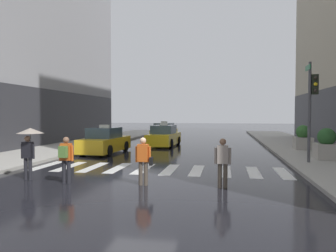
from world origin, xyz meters
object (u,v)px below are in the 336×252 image
(taxi_lead, at_px, (105,142))
(taxi_second, at_px, (164,137))
(pedestrian_with_handbag, at_px, (144,158))
(pedestrian_plain_coat, at_px, (223,160))
(planter_near_corner, at_px, (326,145))
(pedestrian_with_umbrella, at_px, (29,139))
(taxi_third, at_px, (164,132))
(traffic_light_pole, at_px, (312,97))
(pedestrian_with_backpack, at_px, (66,156))
(planter_mid_block, at_px, (303,138))

(taxi_lead, xyz_separation_m, taxi_second, (2.83, 5.11, 0.00))
(taxi_lead, height_order, pedestrian_with_handbag, taxi_lead)
(pedestrian_plain_coat, distance_m, planter_near_corner, 8.52)
(pedestrian_with_umbrella, xyz_separation_m, pedestrian_with_handbag, (4.41, -0.12, -0.58))
(taxi_third, bearing_deg, pedestrian_with_umbrella, -93.76)
(pedestrian_plain_coat, bearing_deg, pedestrian_with_handbag, -178.92)
(traffic_light_pole, distance_m, pedestrian_with_handbag, 9.12)
(taxi_lead, bearing_deg, pedestrian_with_backpack, -77.28)
(taxi_third, distance_m, pedestrian_with_handbag, 20.12)
(taxi_third, bearing_deg, taxi_lead, -98.05)
(pedestrian_with_umbrella, height_order, pedestrian_plain_coat, pedestrian_with_umbrella)
(pedestrian_with_backpack, xyz_separation_m, pedestrian_plain_coat, (5.47, 0.25, -0.03))
(traffic_light_pole, bearing_deg, taxi_third, 124.80)
(taxi_lead, xyz_separation_m, planter_near_corner, (12.61, -1.61, 0.15))
(pedestrian_with_handbag, xyz_separation_m, planter_mid_block, (7.82, 11.50, -0.06))
(traffic_light_pole, relative_size, pedestrian_with_umbrella, 2.47)
(traffic_light_pole, xyz_separation_m, pedestrian_with_umbrella, (-11.23, -5.47, -1.74))
(pedestrian_with_backpack, xyz_separation_m, planter_near_corner, (10.67, 7.00, -0.10))
(pedestrian_with_handbag, relative_size, pedestrian_plain_coat, 1.00)
(pedestrian_with_backpack, bearing_deg, pedestrian_with_umbrella, 169.03)
(traffic_light_pole, bearing_deg, pedestrian_with_umbrella, -154.05)
(taxi_lead, height_order, taxi_third, same)
(traffic_light_pole, distance_m, taxi_second, 12.07)
(taxi_lead, xyz_separation_m, pedestrian_plain_coat, (7.42, -8.37, 0.21))
(taxi_third, relative_size, planter_near_corner, 2.88)
(taxi_second, xyz_separation_m, pedestrian_with_umbrella, (-2.50, -13.41, 0.79))
(taxi_third, relative_size, pedestrian_with_handbag, 2.79)
(taxi_third, bearing_deg, planter_near_corner, -49.95)
(pedestrian_with_handbag, distance_m, pedestrian_plain_coat, 2.69)
(planter_near_corner, relative_size, planter_mid_block, 1.00)
(traffic_light_pole, height_order, taxi_lead, traffic_light_pole)
(pedestrian_with_backpack, distance_m, planter_near_corner, 12.76)
(pedestrian_with_umbrella, bearing_deg, planter_mid_block, 42.95)
(taxi_second, distance_m, taxi_third, 6.47)
(pedestrian_with_umbrella, distance_m, planter_near_corner, 14.01)
(taxi_second, relative_size, planter_mid_block, 2.89)
(traffic_light_pole, bearing_deg, pedestrian_plain_coat, -126.80)
(pedestrian_with_handbag, height_order, pedestrian_plain_coat, same)
(planter_near_corner, distance_m, planter_mid_block, 4.70)
(taxi_lead, relative_size, pedestrian_with_handbag, 2.80)
(pedestrian_with_umbrella, bearing_deg, pedestrian_with_backpack, -10.97)
(pedestrian_with_handbag, height_order, planter_near_corner, planter_near_corner)
(pedestrian_with_umbrella, distance_m, pedestrian_with_backpack, 1.74)
(pedestrian_with_backpack, height_order, planter_near_corner, planter_near_corner)
(taxi_second, height_order, planter_mid_block, taxi_second)
(taxi_lead, xyz_separation_m, pedestrian_with_backpack, (1.94, -8.61, 0.25))
(pedestrian_with_backpack, relative_size, planter_near_corner, 1.03)
(taxi_second, height_order, pedestrian_with_backpack, taxi_second)
(taxi_second, relative_size, pedestrian_with_handbag, 2.80)
(pedestrian_plain_coat, height_order, planter_near_corner, planter_near_corner)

